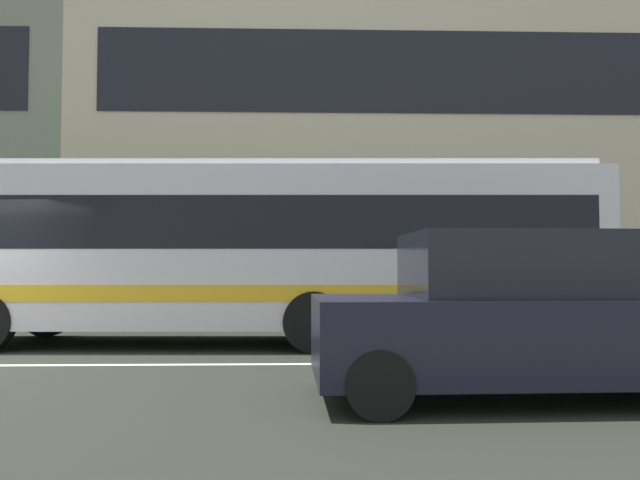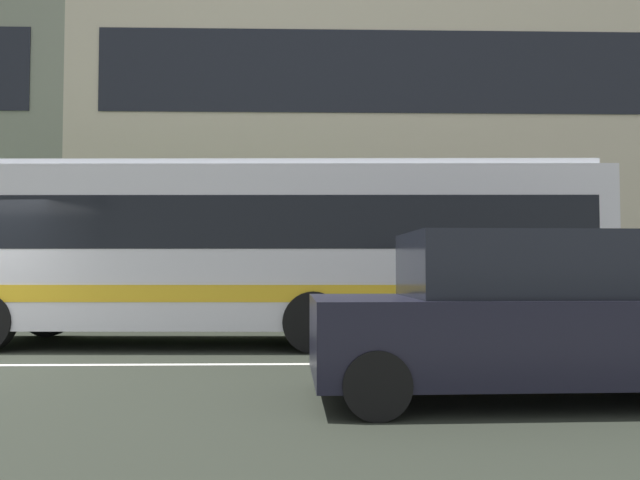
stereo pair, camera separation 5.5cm
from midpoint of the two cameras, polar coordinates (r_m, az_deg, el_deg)
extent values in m
cube|color=#3D6627|center=(16.75, -25.73, -5.32)|extent=(18.41, 1.10, 0.99)
cube|color=beige|center=(24.36, 12.37, 8.85)|extent=(25.42, 10.14, 12.33)
cube|color=black|center=(19.84, 15.96, 14.46)|extent=(23.39, 0.04, 2.47)
cube|color=silver|center=(11.49, -3.88, -0.85)|extent=(11.46, 2.95, 2.74)
cube|color=black|center=(11.51, -3.87, 1.19)|extent=(10.78, 2.95, 0.88)
cube|color=yellow|center=(11.50, -3.89, -4.61)|extent=(11.24, 2.97, 0.28)
cube|color=silver|center=(11.62, -3.86, 6.22)|extent=(11.00, 2.52, 0.12)
cylinder|color=black|center=(13.84, -23.38, -5.99)|extent=(1.01, 0.31, 1.00)
cylinder|color=black|center=(10.30, -0.45, -7.47)|extent=(1.01, 0.31, 1.00)
cylinder|color=black|center=(12.69, -0.30, -6.53)|extent=(1.01, 0.31, 1.00)
cylinder|color=black|center=(10.99, 21.00, -6.99)|extent=(1.01, 0.31, 1.00)
cylinder|color=black|center=(13.26, 17.33, -6.25)|extent=(1.01, 0.31, 1.00)
cube|color=black|center=(7.08, 18.79, -8.31)|extent=(4.67, 1.94, 0.83)
cube|color=black|center=(6.98, 17.29, -2.17)|extent=(2.26, 1.65, 0.68)
cylinder|color=black|center=(7.49, 3.56, -10.71)|extent=(0.65, 0.24, 0.64)
cylinder|color=black|center=(5.88, 5.44, -12.98)|extent=(0.65, 0.24, 0.64)
camera|label=1|loc=(0.03, -89.86, -0.01)|focal=35.16mm
camera|label=2|loc=(0.03, 90.14, 0.01)|focal=35.16mm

